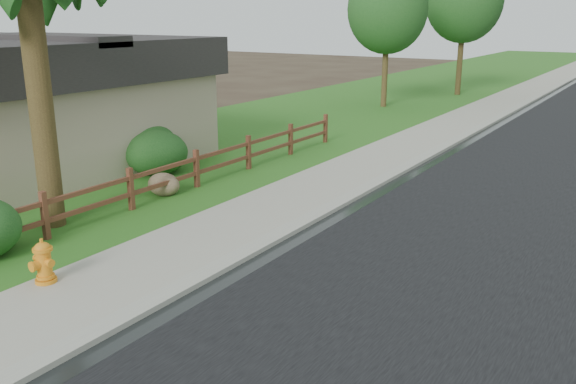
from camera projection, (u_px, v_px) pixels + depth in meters
The scene contains 14 objects.
ground at pixel (41, 349), 8.72m from camera, with size 120.00×120.00×0.00m, color #33261C.
curb at pixel (546, 93), 36.82m from camera, with size 0.40×90.00×0.12m, color gray.
wet_gutter at pixel (552, 94), 36.65m from camera, with size 0.50×90.00×0.00m, color black.
sidewalk at pixel (523, 91), 37.49m from camera, with size 2.20×90.00×0.10m, color gray.
grass_strip at pixel (492, 90), 38.48m from camera, with size 1.60×90.00×0.06m, color #2B5F1B.
lawn_near at pixel (414, 85), 41.17m from camera, with size 9.00×90.00×0.04m, color #2B5F1B.
ranch_fence at pixel (166, 177), 15.59m from camera, with size 0.12×16.92×1.10m.
house at pixel (5, 97), 19.48m from camera, with size 10.60×9.60×4.05m.
fire_hydrant at pixel (44, 262), 10.57m from camera, with size 0.53×0.42×0.81m.
boulder at pixel (164, 185), 16.01m from camera, with size 0.93×0.70×0.62m, color brown.
shrub_b at pixel (156, 153), 18.07m from camera, with size 1.89×1.89×1.32m, color #174118.
shrub_d at pixel (143, 146), 18.72m from camera, with size 2.13×2.13×1.45m, color #174118.
tree_near_left at pixel (388, 9), 30.09m from camera, with size 3.97×3.97×7.04m.
tree_mid_left at pixel (464, 0), 34.63m from camera, with size 4.35×4.35×7.78m.
Camera 1 is at (7.15, -4.62, 4.61)m, focal length 38.00 mm.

